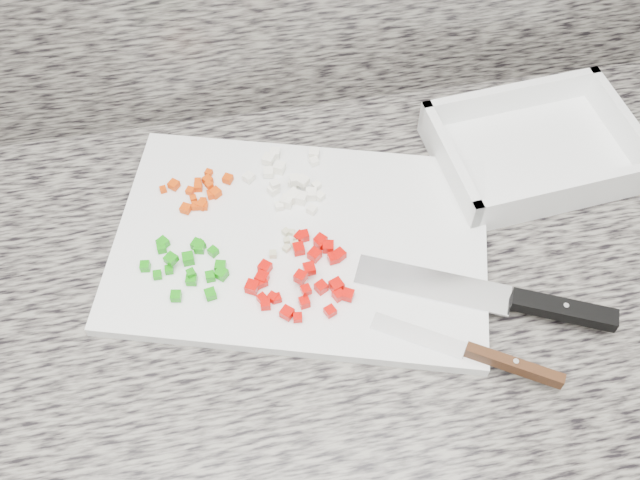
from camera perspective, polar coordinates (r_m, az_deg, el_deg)
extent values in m
cube|color=silver|center=(1.26, -4.30, -15.25)|extent=(3.92, 0.62, 0.86)
cube|color=slate|center=(0.85, -6.19, -5.17)|extent=(3.96, 0.64, 0.04)
cube|color=white|center=(0.86, -1.55, -0.15)|extent=(0.51, 0.41, 0.01)
cube|color=#D13B04|center=(0.89, -9.92, 2.72)|extent=(0.01, 0.01, 0.01)
cube|color=#D13B04|center=(0.90, -8.86, 4.37)|extent=(0.01, 0.01, 0.01)
cube|color=#D13B04|center=(0.91, -9.72, 4.19)|extent=(0.01, 0.01, 0.01)
cube|color=#D13B04|center=(0.91, -7.39, 4.88)|extent=(0.02, 0.02, 0.01)
cube|color=#D13B04|center=(0.92, -8.89, 5.34)|extent=(0.01, 0.01, 0.01)
cube|color=#D13B04|center=(0.91, -8.97, 4.73)|extent=(0.01, 0.01, 0.01)
cube|color=#D13B04|center=(0.89, -10.69, 2.50)|extent=(0.02, 0.02, 0.01)
cube|color=#D13B04|center=(0.90, -8.70, 3.62)|extent=(0.01, 0.01, 0.01)
cube|color=#D13B04|center=(0.89, -9.28, 2.72)|extent=(0.01, 0.01, 0.01)
cube|color=#D13B04|center=(0.91, -9.74, 4.64)|extent=(0.01, 0.01, 0.01)
cube|color=#D13B04|center=(0.90, -10.09, 3.28)|extent=(0.01, 0.01, 0.01)
cube|color=#D13B04|center=(0.89, -9.34, 3.08)|extent=(0.01, 0.01, 0.01)
cube|color=#D13B04|center=(0.90, -8.36, 3.77)|extent=(0.02, 0.02, 0.01)
cube|color=#D13B04|center=(0.91, -10.35, 3.89)|extent=(0.01, 0.01, 0.01)
cube|color=#D13B04|center=(0.91, -12.45, 3.98)|extent=(0.01, 0.01, 0.01)
cube|color=#D13B04|center=(0.89, -9.45, 2.79)|extent=(0.02, 0.02, 0.01)
cube|color=#D13B04|center=(0.91, -11.61, 4.36)|extent=(0.02, 0.02, 0.01)
cube|color=white|center=(0.89, -3.77, 4.03)|extent=(0.02, 0.02, 0.01)
cube|color=white|center=(0.91, -4.14, 5.43)|extent=(0.01, 0.01, 0.01)
cube|color=white|center=(0.89, -2.04, 4.84)|extent=(0.01, 0.01, 0.01)
cube|color=white|center=(0.89, -1.40, 4.73)|extent=(0.02, 0.02, 0.01)
cube|color=white|center=(0.89, -0.03, 3.53)|extent=(0.01, 0.01, 0.01)
cube|color=white|center=(0.89, -3.64, 4.49)|extent=(0.01, 0.01, 0.01)
cube|color=white|center=(0.92, -0.47, 6.31)|extent=(0.01, 0.01, 0.01)
cube|color=white|center=(0.90, -2.09, 4.61)|extent=(0.02, 0.02, 0.01)
cube|color=white|center=(0.92, -4.15, 6.46)|extent=(0.02, 0.02, 0.01)
cube|color=white|center=(0.89, -0.71, 3.71)|extent=(0.02, 0.02, 0.01)
cube|color=white|center=(0.91, -5.72, 5.03)|extent=(0.02, 0.02, 0.01)
cube|color=white|center=(0.91, -3.27, 5.80)|extent=(0.02, 0.02, 0.01)
cube|color=white|center=(0.88, -1.53, 3.37)|extent=(0.02, 0.02, 0.01)
cube|color=white|center=(0.88, -2.67, 3.11)|extent=(0.02, 0.02, 0.01)
cube|color=white|center=(0.93, -0.47, 6.97)|extent=(0.02, 0.02, 0.01)
cube|color=white|center=(0.90, -0.28, 4.40)|extent=(0.01, 0.01, 0.01)
cube|color=white|center=(0.87, -0.65, 2.45)|extent=(0.01, 0.01, 0.01)
cube|color=white|center=(0.88, -3.28, 2.74)|extent=(0.01, 0.01, 0.01)
cube|color=white|center=(0.88, -2.11, 3.54)|extent=(0.02, 0.02, 0.01)
cube|color=white|center=(0.93, -3.63, 6.93)|extent=(0.02, 0.02, 0.01)
cube|color=#148B0C|center=(0.85, -13.82, -2.05)|extent=(0.01, 0.01, 0.01)
cube|color=#148B0C|center=(0.85, -8.54, -0.92)|extent=(0.01, 0.01, 0.01)
cube|color=#148B0C|center=(0.86, -12.45, -0.21)|extent=(0.02, 0.02, 0.01)
cube|color=#148B0C|center=(0.84, -12.88, -2.73)|extent=(0.01, 0.01, 0.01)
cube|color=#148B0C|center=(0.82, -11.45, -4.41)|extent=(0.01, 0.01, 0.01)
cube|color=#148B0C|center=(0.81, -8.75, -4.30)|extent=(0.01, 0.01, 0.01)
cube|color=#148B0C|center=(0.83, -10.24, -3.13)|extent=(0.01, 0.01, 0.01)
cube|color=#148B0C|center=(0.85, -9.56, -0.41)|extent=(0.01, 0.01, 0.01)
cube|color=#148B0C|center=(0.84, -11.83, -1.49)|extent=(0.02, 0.02, 0.01)
cube|color=#148B0C|center=(0.86, -12.55, -0.62)|extent=(0.01, 0.01, 0.01)
cube|color=#148B0C|center=(0.85, -9.63, -0.64)|extent=(0.01, 0.01, 0.01)
cube|color=#148B0C|center=(0.84, -10.49, -1.47)|extent=(0.01, 0.01, 0.01)
cube|color=#148B0C|center=(0.84, -11.98, -2.33)|extent=(0.01, 0.01, 0.01)
cube|color=#148B0C|center=(0.83, -7.97, -2.10)|extent=(0.01, 0.01, 0.01)
cube|color=#148B0C|center=(0.85, -9.78, -0.37)|extent=(0.02, 0.02, 0.01)
cube|color=#148B0C|center=(0.83, -7.88, -2.69)|extent=(0.02, 0.02, 0.01)
cube|color=#148B0C|center=(0.83, -8.77, -2.90)|extent=(0.01, 0.01, 0.01)
cube|color=#148B0C|center=(0.82, -10.29, -2.61)|extent=(0.01, 0.01, 0.01)
cube|color=#C10702|center=(0.81, -0.86, -2.31)|extent=(0.01, 0.01, 0.01)
cube|color=#C10702|center=(0.81, 1.48, -4.41)|extent=(0.02, 0.02, 0.01)
cube|color=#C10702|center=(0.82, -4.66, -3.04)|extent=(0.02, 0.02, 0.01)
cube|color=#C10702|center=(0.83, 1.56, -1.19)|extent=(0.02, 0.02, 0.01)
cube|color=#C10702|center=(0.84, -1.72, -0.71)|extent=(0.01, 0.01, 0.01)
cube|color=#C10702|center=(0.79, 0.81, -5.71)|extent=(0.01, 0.01, 0.01)
cube|color=#C10702|center=(0.80, -4.38, -5.15)|extent=(0.01, 0.01, 0.01)
cube|color=#C10702|center=(0.81, -3.48, -4.67)|extent=(0.01, 0.01, 0.01)
cube|color=#C10702|center=(0.82, -4.73, -3.33)|extent=(0.02, 0.02, 0.01)
cube|color=#C10702|center=(0.80, -1.14, -4.03)|extent=(0.01, 0.01, 0.01)
cube|color=#C10702|center=(0.84, 0.04, -0.27)|extent=(0.02, 0.02, 0.01)
cube|color=#C10702|center=(0.81, 1.32, -3.68)|extent=(0.02, 0.02, 0.01)
cube|color=#C10702|center=(0.85, -1.58, 0.24)|extent=(0.02, 0.02, 0.01)
cube|color=#C10702|center=(0.81, 2.25, -4.40)|extent=(0.02, 0.02, 0.01)
cube|color=#C10702|center=(0.81, -1.57, -2.98)|extent=(0.02, 0.02, 0.01)
cube|color=#C10702|center=(0.79, -1.79, -6.21)|extent=(0.01, 0.01, 0.01)
cube|color=#C10702|center=(0.81, -5.45, -3.76)|extent=(0.02, 0.02, 0.01)
cube|color=#C10702|center=(0.81, -3.82, -4.61)|extent=(0.01, 0.01, 0.01)
cube|color=#C10702|center=(0.80, -1.26, -5.00)|extent=(0.01, 0.01, 0.01)
cube|color=#C10702|center=(0.83, 1.08, -1.44)|extent=(0.01, 0.01, 0.01)
cube|color=#C10702|center=(0.85, -1.30, 0.34)|extent=(0.01, 0.01, 0.01)
cube|color=#C10702|center=(0.81, 0.10, -3.80)|extent=(0.02, 0.02, 0.01)
cube|color=#C10702|center=(0.79, -2.66, -5.85)|extent=(0.02, 0.02, 0.01)
cube|color=#C10702|center=(0.81, -4.66, -4.67)|extent=(0.01, 0.01, 0.01)
cube|color=#C10702|center=(0.83, -4.42, -2.19)|extent=(0.02, 0.02, 0.01)
cube|color=#C10702|center=(0.83, -0.43, -1.19)|extent=(0.02, 0.02, 0.01)
cube|color=#C10702|center=(0.84, 0.67, -0.54)|extent=(0.02, 0.02, 0.01)
cube|color=#C10702|center=(0.84, 0.04, -0.05)|extent=(0.02, 0.02, 0.01)
cube|color=beige|center=(0.84, -2.71, -0.66)|extent=(0.01, 0.01, 0.01)
cube|color=beige|center=(0.84, -3.78, -1.13)|extent=(0.01, 0.01, 0.01)
cube|color=beige|center=(0.85, -1.89, 0.24)|extent=(0.01, 0.01, 0.01)
cube|color=beige|center=(0.84, -1.96, -0.43)|extent=(0.01, 0.01, 0.01)
cube|color=beige|center=(0.84, -1.94, -0.43)|extent=(0.01, 0.01, 0.01)
cube|color=beige|center=(0.86, -2.27, 0.61)|extent=(0.01, 0.01, 0.01)
cube|color=beige|center=(0.85, -2.68, -0.03)|extent=(0.01, 0.01, 0.01)
cube|color=beige|center=(0.85, -2.74, 0.64)|extent=(0.01, 0.01, 0.01)
cube|color=silver|center=(0.83, 8.99, -3.57)|extent=(0.18, 0.11, 0.00)
cube|color=black|center=(0.84, 18.92, -5.30)|extent=(0.11, 0.07, 0.02)
cylinder|color=silver|center=(0.83, 19.09, -5.00)|extent=(0.01, 0.01, 0.00)
cube|color=silver|center=(0.79, 7.86, -7.58)|extent=(0.10, 0.07, 0.00)
cube|color=#412110|center=(0.79, 15.26, -9.64)|extent=(0.09, 0.06, 0.02)
cylinder|color=silver|center=(0.78, 15.40, -9.36)|extent=(0.01, 0.01, 0.00)
cube|color=white|center=(0.99, 16.62, 6.40)|extent=(0.27, 0.21, 0.01)
cube|color=white|center=(1.02, 14.95, 10.94)|extent=(0.25, 0.03, 0.04)
cube|color=white|center=(0.92, 19.21, 3.54)|extent=(0.25, 0.03, 0.04)
cube|color=white|center=(1.03, 23.00, 8.49)|extent=(0.03, 0.18, 0.04)
cube|color=white|center=(0.92, 10.31, 6.13)|extent=(0.03, 0.18, 0.04)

